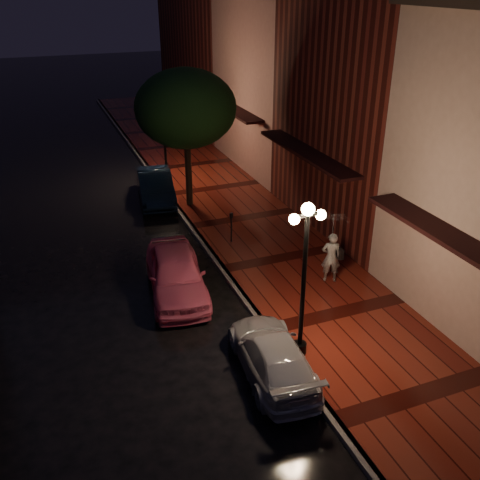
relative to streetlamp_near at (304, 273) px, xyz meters
name	(u,v)px	position (x,y,z in m)	size (l,w,h in m)	color
ground	(223,273)	(-0.35, 5.00, -2.60)	(120.00, 120.00, 0.00)	black
sidewalk	(283,259)	(1.90, 5.00, -2.53)	(4.50, 60.00, 0.15)	#47120C
curb	(223,271)	(-0.35, 5.00, -2.53)	(0.25, 60.00, 0.15)	#595451
storefront_mid	(380,85)	(6.65, 7.00, 2.90)	(5.00, 8.00, 11.00)	#511914
storefront_far	(285,78)	(6.65, 15.00, 1.90)	(5.00, 8.00, 9.00)	#8C5951
storefront_extra	(219,46)	(6.65, 25.00, 2.40)	(5.00, 12.00, 10.00)	#511914
streetlamp_near	(304,273)	(0.00, 0.00, 0.00)	(0.96, 0.36, 4.31)	black
streetlamp_far	(164,133)	(0.00, 14.00, 0.00)	(0.96, 0.36, 4.31)	black
street_tree	(186,111)	(0.26, 10.99, 1.64)	(4.16, 4.16, 5.80)	black
pink_car	(176,274)	(-2.19, 4.29, -1.87)	(1.72, 4.28, 1.46)	#E35D82
navy_car	(155,186)	(-0.95, 12.32, -1.91)	(1.46, 4.17, 1.37)	black
silver_car	(272,355)	(-0.95, -0.32, -2.04)	(1.58, 3.89, 1.13)	#ADAEB5
woman_with_umbrella	(333,237)	(2.65, 3.01, -0.87)	(0.99, 1.01, 2.39)	silver
parking_meter	(231,224)	(0.65, 6.86, -1.74)	(0.13, 0.12, 1.18)	black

